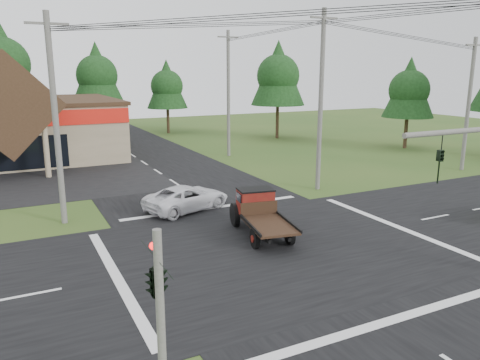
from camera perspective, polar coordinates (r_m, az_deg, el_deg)
ground at (r=21.13m, az=4.34°, el=-8.30°), size 120.00×120.00×0.00m
road_ns at (r=21.13m, az=4.34°, el=-8.27°), size 12.00×120.00×0.02m
road_ew at (r=21.13m, az=4.34°, el=-8.27°), size 120.00×12.00×0.02m
traffic_signal_corner at (r=10.74m, az=-10.19°, el=-10.09°), size 0.53×2.48×4.40m
utility_pole_nw at (r=25.05m, az=-21.57°, el=6.92°), size 2.00×0.30×10.50m
utility_pole_ne at (r=30.82m, az=9.82°, el=9.59°), size 2.00×0.30×11.50m
utility_pole_far at (r=40.70m, az=26.10°, el=8.37°), size 2.00×0.30×10.20m
utility_pole_n at (r=42.92m, az=-1.43°, el=10.55°), size 2.00×0.30×11.20m
tree_row_c at (r=57.85m, az=-27.02°, el=12.80°), size 7.28×7.28×13.13m
tree_row_d at (r=59.71m, az=-17.06°, el=12.31°), size 6.16×6.16×11.11m
tree_row_e at (r=59.69m, az=-8.91°, el=11.43°), size 5.04×5.04×9.09m
tree_side_ne at (r=54.65m, az=4.67°, el=12.80°), size 6.16×6.16×11.11m
tree_side_e_near at (r=50.23m, az=19.94°, el=10.50°), size 5.04×5.04×9.09m
antique_flatbed_truck at (r=22.28m, az=2.69°, el=-4.23°), size 2.80×5.33×2.12m
white_pickup at (r=26.67m, az=-6.48°, el=-2.16°), size 5.54×3.81×1.41m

